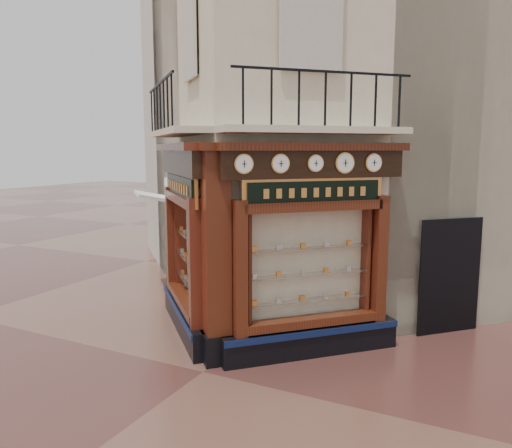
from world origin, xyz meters
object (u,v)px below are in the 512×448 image
Objects in this scene: clock_e at (373,163)px; signboard_right at (315,192)px; clock_c at (315,163)px; signboard_left at (180,187)px; clock_b at (280,164)px; clock_d at (345,163)px; corner_pilaster at (216,258)px; clock_a at (244,164)px; awning at (156,291)px.

signboard_right is at bearing 174.38° from clock_e.
clock_c reaches higher than signboard_left.
clock_d is (0.88, 0.88, -0.00)m from clock_b.
corner_pilaster is 2.86m from clock_d.
clock_d is at bearing 0.00° from clock_c.
signboard_left is 1.13× the size of signboard_right.
signboard_right is at bearing 68.33° from clock_c.
clock_a is at bearing -180.00° from clock_b.
clock_d is 0.17× the size of signboard_left.
clock_b is at bearing 0.00° from clock_a.
signboard_right is at bearing 8.90° from clock_b.
awning is at bearing 3.27° from signboard_left.
clock_b is 1.24m from clock_d.
clock_d is 0.19× the size of signboard_right.
clock_c is at bearing -137.11° from signboard_left.
clock_e is (2.33, 1.73, 1.67)m from corner_pilaster.
corner_pilaster is 2.43m from clock_c.
signboard_right is (0.89, 1.04, -0.52)m from clock_a.
clock_a is 0.66m from clock_b.
clock_b is at bearing -164.02° from awning.
signboard_right is (5.33, -2.15, 3.10)m from awning.
clock_a is at bearing -47.86° from corner_pilaster.
clock_a is 2.49m from clock_e.
clock_b reaches higher than signboard_right.
signboard_left is (-1.46, 1.01, 1.15)m from corner_pilaster.
awning is 0.67× the size of signboard_left.
clock_c is 0.20× the size of awning.
signboard_left is at bearing -176.73° from awning.
awning is 0.76× the size of signboard_right.
clock_d reaches higher than clock_a.
corner_pilaster is 2.02m from clock_b.
clock_e is at bearing 0.00° from clock_b.
clock_c reaches higher than awning.
clock_a is 0.17× the size of signboard_right.
signboard_right is at bearing -156.93° from awning.
clock_b is at bearing -147.99° from signboard_left.
clock_e reaches higher than clock_b.
awning is (-5.37, 2.25, -3.62)m from clock_c.
signboard_right is (2.92, -0.00, -0.00)m from signboard_left.
awning is (-4.44, 3.19, -3.62)m from clock_a.
clock_b is at bearing -22.24° from corner_pilaster.
corner_pilaster is at bearing 171.55° from clock_e.
clock_a is at bearing -175.36° from signboard_right.
clock_c reaches higher than signboard_right.
corner_pilaster is 12.98× the size of clock_c.
signboard_left is (-2.50, 0.58, -0.52)m from clock_b.
clock_d is 1.11× the size of clock_e.
clock_c is 0.90× the size of clock_e.
signboard_left is at bearing 100.25° from corner_pilaster.
signboard_left is at bearing 107.89° from clock_a.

